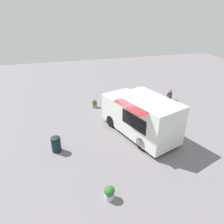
# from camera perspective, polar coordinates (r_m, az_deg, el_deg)

# --- Properties ---
(ground_plane) EXTENTS (40.00, 40.00, 0.00)m
(ground_plane) POSITION_cam_1_polar(r_m,az_deg,el_deg) (12.78, 6.59, -5.65)
(ground_plane) COLOR slate
(food_truck) EXTENTS (3.49, 5.37, 2.45)m
(food_truck) POSITION_cam_1_polar(r_m,az_deg,el_deg) (12.13, 7.80, -1.25)
(food_truck) COLOR silver
(food_truck) RESTS_ON ground_plane
(person_customer) EXTENTS (0.79, 0.63, 0.89)m
(person_customer) POSITION_cam_1_polar(r_m,az_deg,el_deg) (17.62, 15.47, 4.31)
(person_customer) COLOR navy
(person_customer) RESTS_ON ground_plane
(planter_flowering_near) EXTENTS (0.44, 0.44, 0.61)m
(planter_flowering_near) POSITION_cam_1_polar(r_m,az_deg,el_deg) (8.76, -0.75, -21.19)
(planter_flowering_near) COLOR silver
(planter_flowering_near) RESTS_ON ground_plane
(planter_flowering_far) EXTENTS (0.40, 0.40, 0.58)m
(planter_flowering_far) POSITION_cam_1_polar(r_m,az_deg,el_deg) (15.80, -4.81, 2.30)
(planter_flowering_far) COLOR #AC7340
(planter_flowering_far) RESTS_ON ground_plane
(trash_bin) EXTENTS (0.50, 0.50, 0.87)m
(trash_bin) POSITION_cam_1_polar(r_m,az_deg,el_deg) (11.36, -15.10, -8.47)
(trash_bin) COLOR #14252E
(trash_bin) RESTS_ON ground_plane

